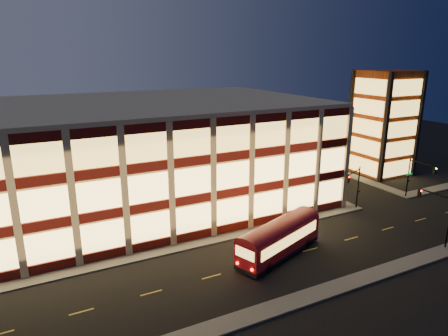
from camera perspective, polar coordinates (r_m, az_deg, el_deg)
ground at (r=45.37m, az=-2.79°, el=-11.12°), size 200.00×200.00×0.00m
sidewalk_office_south at (r=45.17m, az=-6.86°, el=-11.25°), size 54.00×2.00×0.15m
sidewalk_office_east at (r=69.89m, az=8.67°, el=-1.32°), size 2.00×30.00×0.15m
sidewalk_tower_south at (r=71.05m, az=27.68°, el=-2.74°), size 14.00×2.00×0.15m
sidewalk_tower_west at (r=76.64m, az=15.38°, el=-0.16°), size 2.00×30.00×0.15m
sidewalk_near at (r=35.58m, az=6.45°, el=-19.50°), size 100.00×2.00×0.15m
office_building at (r=57.07m, az=-12.64°, el=2.01°), size 50.45×30.45×14.50m
stair_tower at (r=75.53m, az=21.82°, el=5.97°), size 8.60×8.60×18.00m
traffic_signal_far at (r=56.11m, az=18.17°, el=-1.98°), size 3.79×1.87×6.00m
traffic_signal_right at (r=63.92m, az=25.90°, el=-0.66°), size 1.20×4.37×6.00m
traffic_signal_near at (r=50.40m, az=28.28°, el=-5.16°), size 0.32×4.45×6.00m
trolley_bus at (r=43.05m, az=7.89°, el=-9.67°), size 11.64×6.62×3.85m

